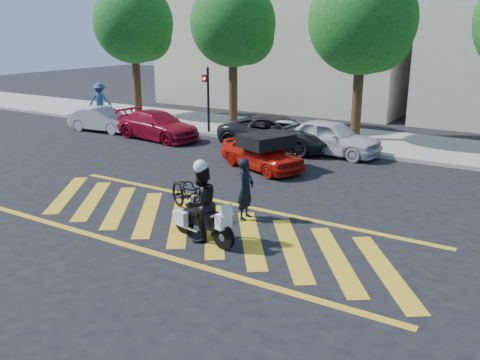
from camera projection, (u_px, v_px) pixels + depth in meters
The scene contains 18 objects.
ground at pixel (198, 226), 13.20m from camera, with size 90.00×90.00×0.00m, color black.
sidewalk at pixel (354, 140), 22.97m from camera, with size 60.00×5.00×0.15m, color #9E998E.
crosswalk at pixel (197, 225), 13.21m from camera, with size 12.33×4.00×0.01m.
building_left at pixel (287, 27), 32.92m from camera, with size 16.00×8.00×10.00m, color beige.
tree_far_left at pixel (136, 26), 28.06m from camera, with size 4.40×4.40×7.41m.
tree_left at pixel (236, 27), 24.81m from camera, with size 4.20×4.20×7.26m.
tree_center at pixel (366, 24), 21.52m from camera, with size 4.60×4.60×7.56m.
signal_pole at pixel (207, 95), 23.86m from camera, with size 0.28×0.43×3.20m.
officer_bike at pixel (246, 189), 13.46m from camera, with size 0.61×0.40×1.67m, color black.
bicycle at pixel (189, 194), 13.90m from camera, with size 0.75×2.16×1.13m, color black.
police_motorcycle at pixel (202, 222), 12.15m from camera, with size 1.99×0.83×0.89m.
officer_moto at pixel (201, 204), 12.02m from camera, with size 0.90×0.70×1.85m, color black.
red_convertible at pixel (262, 153), 18.37m from camera, with size 1.44×3.58×1.22m, color red.
parked_far_left at pixel (103, 120), 25.16m from camera, with size 1.24×3.57×1.17m, color #96989D.
parked_left at pixel (157, 125), 23.38m from camera, with size 1.79×4.40×1.28m, color maroon.
parked_mid_left at pixel (278, 133), 21.41m from camera, with size 2.30×4.99×1.39m, color black.
parked_mid_right at pixel (331, 137), 20.50m from camera, with size 1.66×4.12×1.40m, color silver.
pedestrian_left at pixel (100, 100), 28.04m from camera, with size 1.24×0.71×1.92m, color #2E4A80.
Camera 1 is at (7.37, -9.91, 4.92)m, focal length 38.00 mm.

